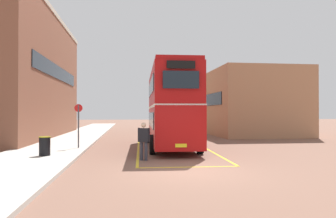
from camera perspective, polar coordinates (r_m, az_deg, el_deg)
The scene contains 10 objects.
ground_plane at distance 25.62m, azimuth -2.22°, elevation -5.38°, with size 135.60×135.60×0.00m, color brown.
sidewalk_left at distance 28.24m, azimuth -15.96°, elevation -4.77°, with size 4.00×57.60×0.14m, color #B2ADA3.
brick_building_left at distance 28.81m, azimuth -25.62°, elevation 5.46°, with size 6.49×19.24×10.29m.
depot_building_right at distance 32.35m, azimuth 13.69°, elevation 0.98°, with size 7.71×13.12×6.04m.
double_decker_bus at distance 18.94m, azimuth 0.48°, elevation 0.55°, with size 2.99×9.88×4.75m.
single_deck_bus at distance 39.13m, azimuth -0.43°, elevation -1.34°, with size 2.93×8.85×3.02m.
pedestrian_boarding at distance 13.88m, azimuth -4.44°, elevation -5.40°, with size 0.52×0.39×1.67m.
litter_bin at distance 15.51m, azimuth -21.56°, elevation -6.29°, with size 0.52×0.52×0.87m.
bus_stop_sign at distance 18.20m, azimuth -16.00°, elevation -2.17°, with size 0.44×0.08×2.45m.
bay_marking_yellow at distance 17.24m, azimuth 1.20°, elevation -7.68°, with size 4.53×11.94×0.01m.
Camera 1 is at (-2.22, -11.04, 2.12)m, focal length 33.44 mm.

